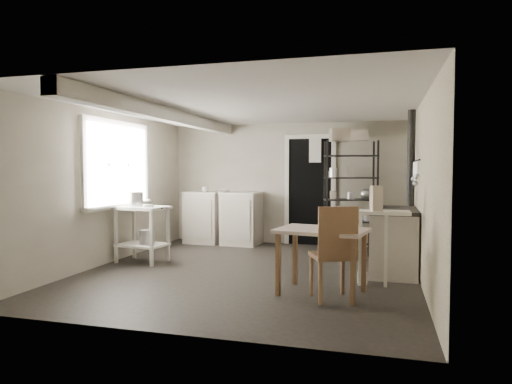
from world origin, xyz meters
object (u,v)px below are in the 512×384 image
(stockpot, at_px, (135,201))
(flour_sack, at_px, (354,238))
(work_table, at_px, (322,261))
(prep_table, at_px, (142,236))
(chair, at_px, (332,256))
(stove, at_px, (393,241))
(shelf_rack, at_px, (351,196))
(base_cabinets, at_px, (223,220))

(stockpot, xyz_separation_m, flour_sack, (3.26, 1.73, -0.70))
(work_table, bearing_deg, stockpot, 159.86)
(prep_table, height_order, chair, chair)
(stove, bearing_deg, flour_sack, 112.39)
(flour_sack, bearing_deg, shelf_rack, 122.06)
(base_cabinets, relative_size, shelf_rack, 0.79)
(work_table, bearing_deg, prep_table, 159.96)
(stockpot, bearing_deg, stove, 3.01)
(prep_table, bearing_deg, chair, -22.36)
(stockpot, height_order, flour_sack, stockpot)
(chair, distance_m, flour_sack, 3.05)
(flour_sack, bearing_deg, work_table, -94.16)
(shelf_rack, distance_m, flour_sack, 0.73)
(chair, height_order, flour_sack, chair)
(shelf_rack, bearing_deg, base_cabinets, 163.95)
(prep_table, height_order, base_cabinets, base_cabinets)
(stove, height_order, chair, chair)
(stockpot, distance_m, base_cabinets, 2.13)
(shelf_rack, bearing_deg, stockpot, -163.93)
(prep_table, relative_size, base_cabinets, 0.57)
(chair, bearing_deg, stove, 42.82)
(prep_table, height_order, flour_sack, prep_table)
(prep_table, distance_m, flour_sack, 3.58)
(stockpot, bearing_deg, shelf_rack, 30.42)
(base_cabinets, xyz_separation_m, chair, (2.42, -3.24, 0.03))
(stockpot, bearing_deg, work_table, -20.14)
(chair, bearing_deg, flour_sack, 65.63)
(work_table, bearing_deg, flour_sack, 85.84)
(stockpot, distance_m, work_table, 3.30)
(stockpot, xyz_separation_m, shelf_rack, (3.17, 1.86, 0.01))
(stockpot, relative_size, stove, 0.25)
(base_cabinets, xyz_separation_m, stove, (3.10, -1.73, -0.02))
(stove, xyz_separation_m, chair, (-0.68, -1.51, 0.04))
(shelf_rack, xyz_separation_m, chair, (0.01, -3.17, -0.46))
(stove, distance_m, flour_sack, 1.65)
(chair, bearing_deg, stockpot, 134.59)
(stockpot, xyz_separation_m, chair, (3.19, -1.31, -0.45))
(stockpot, height_order, work_table, stockpot)
(prep_table, distance_m, stockpot, 0.57)
(stove, bearing_deg, chair, -113.43)
(stockpot, distance_m, flour_sack, 3.75)
(prep_table, xyz_separation_m, stockpot, (-0.16, 0.07, 0.54))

